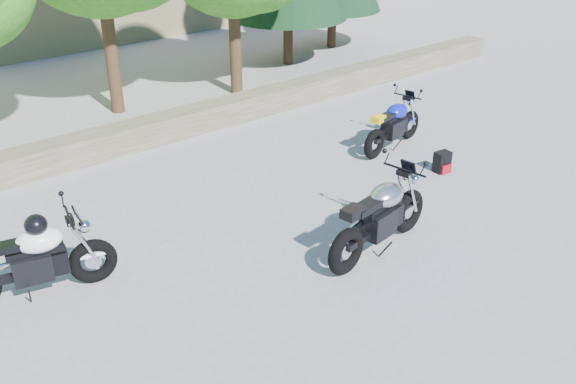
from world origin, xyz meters
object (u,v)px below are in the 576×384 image
object	(u,v)px
silver_bike	(380,217)
backpack	(442,162)
blue_bike	(393,126)
white_bike	(31,259)

from	to	relation	value
silver_bike	backpack	world-z (taller)	silver_bike
blue_bike	backpack	xyz separation A→B (m)	(-0.15, -1.30, -0.27)
silver_bike	blue_bike	world-z (taller)	silver_bike
white_bike	blue_bike	distance (m)	7.04
blue_bike	backpack	bearing A→B (deg)	-107.05
white_bike	blue_bike	bearing A→B (deg)	16.71
silver_bike	white_bike	distance (m)	4.54
silver_bike	white_bike	bearing A→B (deg)	145.88
silver_bike	blue_bike	size ratio (longest dim) A/B	1.16
blue_bike	silver_bike	bearing A→B (deg)	-151.65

